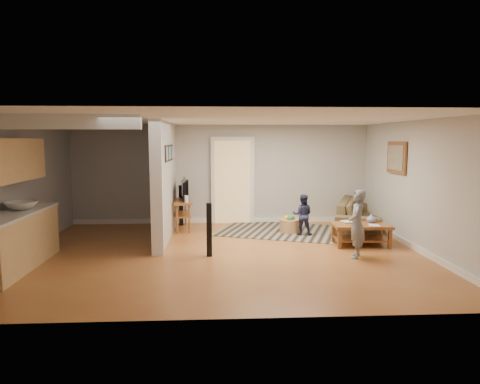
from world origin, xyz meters
name	(u,v)px	position (x,y,z in m)	size (l,w,h in m)	color
ground	(223,253)	(0.00, 0.00, 0.00)	(7.50, 7.50, 0.00)	#964C26
room_shell	(167,175)	(-1.07, 0.43, 1.46)	(7.54, 6.02, 2.52)	#BCB9B4
area_rug	(279,230)	(1.35, 1.92, 0.01)	(2.70, 1.97, 0.01)	black
sofa	(360,230)	(3.30, 1.91, 0.00)	(2.45, 0.96, 0.72)	#4A4525
coffee_table	(362,229)	(2.82, 0.44, 0.34)	(1.15, 0.70, 0.67)	brown
tv_console	(182,203)	(-0.94, 2.20, 0.64)	(0.59, 1.17, 0.96)	brown
speaker_left	(209,230)	(-0.25, -0.20, 0.49)	(0.10, 0.10, 0.99)	black
speaker_right	(181,205)	(-1.00, 2.70, 0.50)	(0.10, 0.10, 1.01)	black
toy_basket	(290,225)	(1.57, 1.72, 0.17)	(0.47, 0.47, 0.42)	#A67448
child	(356,257)	(2.41, -0.44, 0.00)	(0.45, 0.30, 1.24)	slate
toddler	(302,235)	(1.81, 1.43, 0.00)	(0.45, 0.35, 0.92)	#202443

